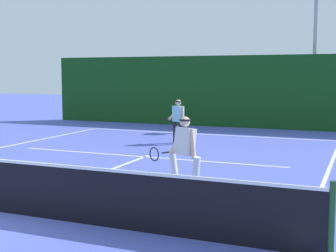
% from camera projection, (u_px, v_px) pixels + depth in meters
% --- Properties ---
extents(court_line_baseline_far, '(10.47, 0.10, 0.01)m').
position_uv_depth(court_line_baseline_far, '(205.00, 134.00, 19.46)').
color(court_line_baseline_far, white).
rests_on(court_line_baseline_far, ground_plane).
extents(court_line_service, '(8.53, 0.10, 0.01)m').
position_uv_depth(court_line_service, '(145.00, 157.00, 14.20)').
color(court_line_service, white).
rests_on(court_line_service, ground_plane).
extents(court_line_centre, '(0.10, 6.40, 0.01)m').
position_uv_depth(court_line_centre, '(92.00, 176.00, 11.51)').
color(court_line_centre, white).
rests_on(court_line_centre, ground_plane).
extents(player_near, '(1.08, 0.80, 1.61)m').
position_uv_depth(player_near, '(184.00, 151.00, 9.83)').
color(player_near, silver).
rests_on(player_near, ground_plane).
extents(player_far, '(0.94, 0.85, 1.57)m').
position_uv_depth(player_far, '(178.00, 120.00, 16.81)').
color(player_far, black).
rests_on(player_far, ground_plane).
extents(back_fence_windscreen, '(18.00, 0.12, 3.31)m').
position_uv_depth(back_fence_windscreen, '(225.00, 91.00, 22.01)').
color(back_fence_windscreen, '#144016').
rests_on(back_fence_windscreen, ground_plane).
extents(light_pole, '(0.55, 0.44, 6.39)m').
position_uv_depth(light_pole, '(315.00, 40.00, 21.34)').
color(light_pole, '#9EA39E').
rests_on(light_pole, ground_plane).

